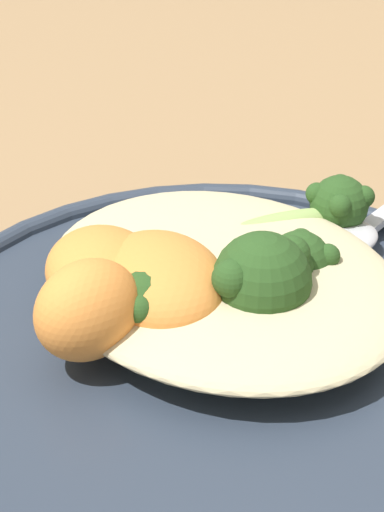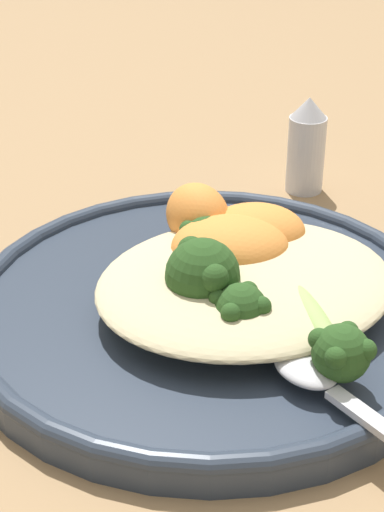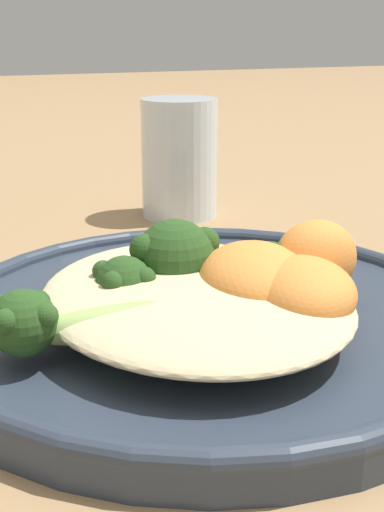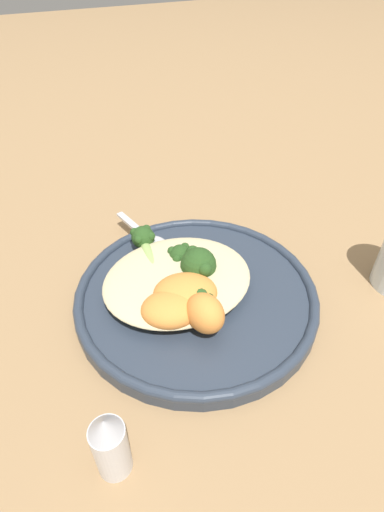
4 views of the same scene
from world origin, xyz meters
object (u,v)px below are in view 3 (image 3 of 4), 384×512
broccoli_stalk_2 (150,294)px  sweet_potato_chunk_2 (255,278)px  plate (205,318)px  broccoli_stalk_0 (263,277)px  broccoli_stalk_3 (94,321)px  water_glass (179,158)px  broccoli_stalk_1 (180,267)px  sweet_potato_chunk_1 (303,292)px  sweet_potato_chunk_0 (315,259)px  quinoa_mound (198,296)px  spoon (10,337)px

broccoli_stalk_2 → sweet_potato_chunk_2: size_ratio=1.08×
plate → broccoli_stalk_0: (-0.02, -0.02, 0.03)m
broccoli_stalk_2 → broccoli_stalk_3: bearing=84.3°
water_glass → broccoli_stalk_2: bearing=155.9°
broccoli_stalk_1 → sweet_potato_chunk_1: broccoli_stalk_1 is taller
broccoli_stalk_2 → sweet_potato_chunk_1: 0.07m
sweet_potato_chunk_0 → water_glass: (0.26, -0.02, 0.01)m
sweet_potato_chunk_0 → sweet_potato_chunk_2: sweet_potato_chunk_0 is taller
quinoa_mound → broccoli_stalk_1: bearing=4.2°
quinoa_mound → broccoli_stalk_1: broccoli_stalk_1 is taller
plate → broccoli_stalk_3: size_ratio=2.28×
broccoli_stalk_1 → broccoli_stalk_2: broccoli_stalk_1 is taller
broccoli_stalk_0 → broccoli_stalk_3: (-0.02, 0.09, -0.00)m
broccoli_stalk_3 → water_glass: bearing=-111.2°
broccoli_stalk_2 → broccoli_stalk_3: size_ratio=0.61×
spoon → quinoa_mound: bearing=166.2°
broccoli_stalk_2 → plate: bearing=-108.1°
plate → sweet_potato_chunk_2: bearing=-141.3°
plate → sweet_potato_chunk_0: bearing=-106.5°
quinoa_mound → broccoli_stalk_3: (-0.02, 0.06, 0.00)m
broccoli_stalk_0 → water_glass: size_ratio=0.75×
plate → broccoli_stalk_1: 0.03m
broccoli_stalk_2 → sweet_potato_chunk_2: bearing=-137.9°
broccoli_stalk_2 → quinoa_mound: bearing=-141.2°
broccoli_stalk_2 → broccoli_stalk_3: 0.04m
quinoa_mound → sweet_potato_chunk_2: 0.03m
quinoa_mound → spoon: quinoa_mound is taller
sweet_potato_chunk_0 → broccoli_stalk_1: bearing=74.1°
quinoa_mound → broccoli_stalk_3: bearing=105.5°
sweet_potato_chunk_1 → broccoli_stalk_2: bearing=63.7°
quinoa_mound → spoon: bearing=90.1°
spoon → broccoli_stalk_1: bearing=179.3°
broccoli_stalk_1 → sweet_potato_chunk_2: bearing=-129.4°
quinoa_mound → water_glass: water_glass is taller
broccoli_stalk_1 → sweet_potato_chunk_1: (-0.05, -0.04, -0.00)m
plate → spoon: (-0.02, 0.10, 0.01)m
broccoli_stalk_2 → broccoli_stalk_3: same height
quinoa_mound → broccoli_stalk_3: 0.06m
spoon → plate: bearing=176.0°
sweet_potato_chunk_0 → water_glass: size_ratio=0.47×
quinoa_mound → sweet_potato_chunk_0: sweet_potato_chunk_0 is taller
broccoli_stalk_0 → sweet_potato_chunk_1: same height
sweet_potato_chunk_1 → sweet_potato_chunk_2: 0.03m
broccoli_stalk_1 → water_glass: bearing=-21.7°
sweet_potato_chunk_1 → water_glass: 0.29m
broccoli_stalk_2 → spoon: (-0.01, 0.07, -0.01)m
water_glass → quinoa_mound: bearing=160.7°
broccoli_stalk_2 → water_glass: (0.25, -0.11, 0.02)m
sweet_potato_chunk_2 → spoon: size_ratio=0.62×
plate → broccoli_stalk_0: broccoli_stalk_0 is taller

